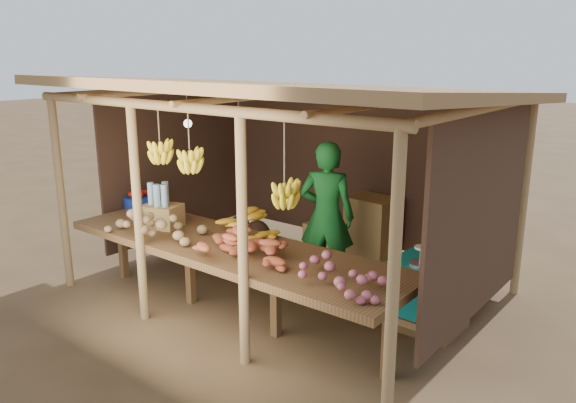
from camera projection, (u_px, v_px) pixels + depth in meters
The scene contains 13 objects.
ground at pixel (288, 289), 6.52m from camera, with size 60.00×60.00×0.00m, color brown.
stall_structure at pixel (293, 123), 6.04m from camera, with size 4.70×3.50×2.43m.
counter at pixel (229, 250), 5.61m from camera, with size 3.90×1.05×0.80m.
potato_heap at pixel (158, 219), 5.84m from camera, with size 1.02×0.61×0.37m, color olive, non-canonical shape.
sweet_potato_heap at pixel (241, 240), 5.18m from camera, with size 1.00×0.60×0.36m, color #9F4629, non-canonical shape.
onion_heap at pixel (339, 266), 4.55m from camera, with size 0.88×0.53×0.36m, color #A9525F, non-canonical shape.
banana_pile at pixel (244, 219), 5.86m from camera, with size 0.64×0.39×0.35m, color gold, non-canonical shape.
tomato_basin at pixel (139, 200), 6.99m from camera, with size 0.38×0.38×0.20m.
bottle_box at pixel (162, 210), 6.14m from camera, with size 0.46×0.41×0.50m.
vendor at pixel (327, 216), 6.35m from camera, with size 0.63×0.41×1.73m, color #176826.
tarp_crate at pixel (428, 294), 5.52m from camera, with size 0.75×0.65×0.88m.
carton_stack at pixel (357, 235), 7.16m from camera, with size 1.23×0.50×0.91m.
burlap_sacks at pixel (248, 233), 7.81m from camera, with size 0.74×0.39×0.52m.
Camera 1 is at (3.74, -4.75, 2.64)m, focal length 35.00 mm.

